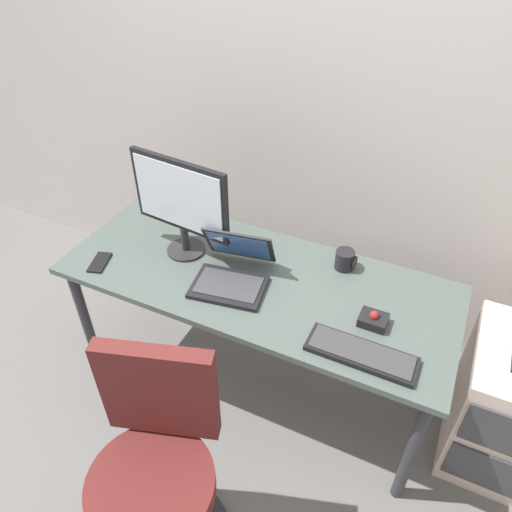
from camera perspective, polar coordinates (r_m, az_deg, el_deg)
The scene contains 11 objects.
ground_plane at distance 2.67m, azimuth -0.00°, elevation -14.15°, with size 8.00×8.00×0.00m, color #63615F.
back_wall at distance 2.37m, azimuth 7.77°, elevation 20.61°, with size 6.00×0.10×2.80m, color beige.
desk at distance 2.19m, azimuth -0.00°, elevation -3.91°, with size 1.75×0.70×0.72m.
file_cabinet at distance 2.44m, azimuth 27.67°, elevation -15.44°, with size 0.42×0.53×0.64m.
office_chair at distance 1.92m, azimuth -11.47°, elevation -24.14°, with size 0.52×0.54×0.97m.
monitor_main at distance 2.15m, azimuth -8.92°, elevation 6.39°, with size 0.49×0.18×0.48m.
keyboard at distance 1.86m, azimuth 12.34°, elevation -11.19°, with size 0.41×0.14×0.03m.
laptop at distance 2.09m, azimuth -2.78°, elevation -1.80°, with size 0.36×0.37×0.22m.
trackball_mouse at distance 1.98m, azimuth 13.69°, elevation -7.31°, with size 0.11×0.09×0.07m.
coffee_mug at distance 2.20m, azimuth 10.49°, elevation -0.44°, with size 0.10×0.09×0.09m.
cell_phone at distance 2.32m, azimuth -17.99°, elevation -0.73°, with size 0.07×0.14×0.01m, color black.
Camera 1 is at (0.69, -1.45, 2.13)m, focal length 33.85 mm.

